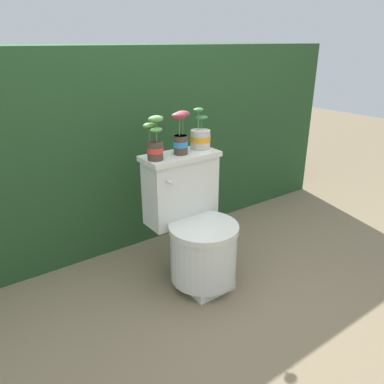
{
  "coord_description": "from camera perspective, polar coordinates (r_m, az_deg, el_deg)",
  "views": [
    {
      "loc": [
        -1.1,
        -1.52,
        1.39
      ],
      "look_at": [
        0.07,
        0.11,
        0.57
      ],
      "focal_mm": 35.0,
      "sensor_mm": 36.0,
      "label": 1
    }
  ],
  "objects": [
    {
      "name": "ground_plane",
      "position": [
        2.33,
        0.25,
        -14.33
      ],
      "size": [
        12.0,
        12.0,
        0.0
      ],
      "primitive_type": "plane",
      "color": "#75664C"
    },
    {
      "name": "hedge_backdrop",
      "position": [
        3.02,
        -13.38,
        8.02
      ],
      "size": [
        3.67,
        1.07,
        1.36
      ],
      "color": "#234723",
      "rests_on": "ground"
    },
    {
      "name": "potted_plant_left",
      "position": [
        2.05,
        -5.68,
        7.45
      ],
      "size": [
        0.11,
        0.09,
        0.24
      ],
      "color": "#47382D",
      "rests_on": "toilet"
    },
    {
      "name": "potted_plant_middle",
      "position": [
        2.28,
        1.28,
        8.42
      ],
      "size": [
        0.13,
        0.12,
        0.24
      ],
      "color": "beige",
      "rests_on": "toilet"
    },
    {
      "name": "toilet",
      "position": [
        2.24,
        0.41,
        -5.52
      ],
      "size": [
        0.46,
        0.54,
        0.77
      ],
      "color": "silver",
      "rests_on": "ground"
    },
    {
      "name": "potted_plant_midleft",
      "position": [
        2.15,
        -1.75,
        8.63
      ],
      "size": [
        0.12,
        0.08,
        0.25
      ],
      "color": "#47382D",
      "rests_on": "toilet"
    }
  ]
}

